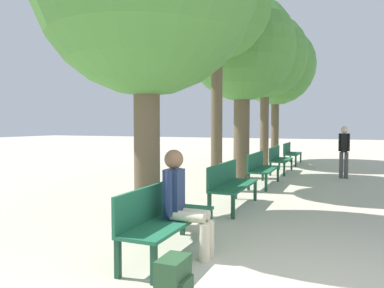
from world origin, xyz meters
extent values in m
cube|color=#1E6042|center=(-1.70, 0.50, 0.44)|extent=(0.53, 1.80, 0.04)
cube|color=#1E6042|center=(-1.94, 0.50, 0.67)|extent=(0.04, 1.80, 0.42)
cube|color=#19422D|center=(-1.48, -0.35, 0.21)|extent=(0.06, 0.06, 0.42)
cube|color=#19422D|center=(-1.48, 1.36, 0.21)|extent=(0.06, 0.06, 0.42)
cube|color=#19422D|center=(-1.92, -0.35, 0.21)|extent=(0.06, 0.06, 0.42)
cube|color=#19422D|center=(-1.92, 1.36, 0.21)|extent=(0.06, 0.06, 0.42)
cube|color=#1E6042|center=(-1.70, 3.40, 0.44)|extent=(0.53, 1.80, 0.04)
cube|color=#1E6042|center=(-1.94, 3.40, 0.67)|extent=(0.04, 1.80, 0.42)
cube|color=#19422D|center=(-1.48, 2.54, 0.21)|extent=(0.06, 0.06, 0.42)
cube|color=#19422D|center=(-1.48, 4.25, 0.21)|extent=(0.06, 0.06, 0.42)
cube|color=#19422D|center=(-1.92, 2.54, 0.21)|extent=(0.06, 0.06, 0.42)
cube|color=#19422D|center=(-1.92, 4.25, 0.21)|extent=(0.06, 0.06, 0.42)
cube|color=#1E6042|center=(-1.70, 6.29, 0.44)|extent=(0.53, 1.80, 0.04)
cube|color=#1E6042|center=(-1.94, 6.29, 0.67)|extent=(0.04, 1.80, 0.42)
cube|color=#19422D|center=(-1.48, 5.43, 0.21)|extent=(0.06, 0.06, 0.42)
cube|color=#19422D|center=(-1.48, 7.14, 0.21)|extent=(0.06, 0.06, 0.42)
cube|color=#19422D|center=(-1.92, 5.43, 0.21)|extent=(0.06, 0.06, 0.42)
cube|color=#19422D|center=(-1.92, 7.14, 0.21)|extent=(0.06, 0.06, 0.42)
cube|color=#1E6042|center=(-1.70, 9.18, 0.44)|extent=(0.53, 1.80, 0.04)
cube|color=#1E6042|center=(-1.94, 9.18, 0.67)|extent=(0.04, 1.80, 0.42)
cube|color=#19422D|center=(-1.48, 8.33, 0.21)|extent=(0.06, 0.06, 0.42)
cube|color=#19422D|center=(-1.48, 10.04, 0.21)|extent=(0.06, 0.06, 0.42)
cube|color=#19422D|center=(-1.92, 8.33, 0.21)|extent=(0.06, 0.06, 0.42)
cube|color=#19422D|center=(-1.92, 10.04, 0.21)|extent=(0.06, 0.06, 0.42)
cube|color=#1E6042|center=(-1.70, 12.08, 0.44)|extent=(0.53, 1.80, 0.04)
cube|color=#1E6042|center=(-1.94, 12.08, 0.67)|extent=(0.04, 1.80, 0.42)
cube|color=#19422D|center=(-1.48, 11.22, 0.21)|extent=(0.06, 0.06, 0.42)
cube|color=#19422D|center=(-1.48, 12.93, 0.21)|extent=(0.06, 0.06, 0.42)
cube|color=#19422D|center=(-1.92, 11.22, 0.21)|extent=(0.06, 0.06, 0.42)
cube|color=#19422D|center=(-1.92, 12.93, 0.21)|extent=(0.06, 0.06, 0.42)
cylinder|color=brown|center=(-2.65, 1.61, 1.45)|extent=(0.42, 0.42, 2.90)
cylinder|color=brown|center=(-2.65, 5.11, 1.91)|extent=(0.28, 0.28, 3.82)
sphere|color=#478438|center=(-2.65, 5.11, 4.55)|extent=(2.62, 2.62, 2.62)
cylinder|color=brown|center=(-2.65, 7.49, 1.54)|extent=(0.49, 0.49, 3.09)
sphere|color=#478438|center=(-2.65, 7.49, 3.98)|extent=(3.22, 3.22, 3.22)
cylinder|color=brown|center=(-2.65, 10.92, 1.71)|extent=(0.34, 0.34, 3.41)
sphere|color=#478438|center=(-2.65, 10.92, 4.31)|extent=(3.26, 3.26, 3.26)
cylinder|color=brown|center=(-2.65, 13.26, 1.65)|extent=(0.34, 0.34, 3.30)
sphere|color=#478438|center=(-2.65, 13.26, 4.26)|extent=(3.50, 3.50, 3.50)
cylinder|color=beige|center=(-1.45, 0.46, 0.53)|extent=(0.44, 0.13, 0.13)
cylinder|color=beige|center=(-1.23, 0.46, 0.23)|extent=(0.13, 0.13, 0.46)
cylinder|color=beige|center=(-1.45, 0.62, 0.53)|extent=(0.44, 0.13, 0.13)
cylinder|color=beige|center=(-1.23, 0.62, 0.23)|extent=(0.13, 0.13, 0.46)
cube|color=navy|center=(-1.67, 0.54, 0.77)|extent=(0.20, 0.24, 0.63)
cylinder|color=navy|center=(-1.67, 0.41, 0.81)|extent=(0.09, 0.09, 0.57)
cylinder|color=navy|center=(-1.67, 0.67, 0.81)|extent=(0.09, 0.09, 0.57)
sphere|color=brown|center=(-1.67, 0.54, 1.22)|extent=(0.24, 0.24, 0.24)
cube|color=#284C2D|center=(-1.14, -0.62, 0.21)|extent=(0.23, 0.36, 0.42)
cylinder|color=#4C4C4C|center=(0.19, 8.57, 0.40)|extent=(0.12, 0.12, 0.81)
cylinder|color=#4C4C4C|center=(0.34, 8.57, 0.40)|extent=(0.12, 0.12, 0.81)
cube|color=black|center=(0.27, 8.57, 1.09)|extent=(0.19, 0.22, 0.57)
cylinder|color=black|center=(0.15, 8.57, 1.10)|extent=(0.08, 0.08, 0.54)
cylinder|color=black|center=(0.39, 8.57, 1.10)|extent=(0.08, 0.08, 0.54)
sphere|color=beige|center=(0.27, 8.57, 1.49)|extent=(0.22, 0.22, 0.22)
camera|label=1|loc=(0.32, -3.68, 1.65)|focal=35.00mm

